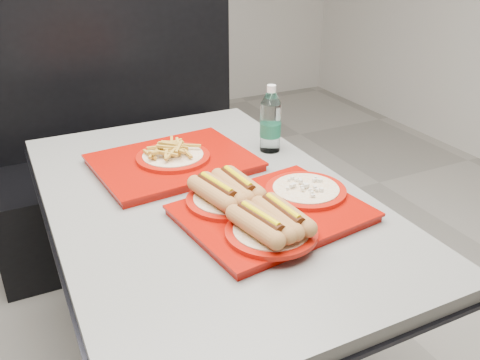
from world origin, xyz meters
name	(u,v)px	position (x,y,z in m)	size (l,w,h in m)	color
diner_table	(206,239)	(0.00, 0.00, 0.58)	(0.92, 1.42, 0.75)	black
booth_bench	(124,164)	(0.00, 1.09, 0.40)	(1.30, 0.57, 1.35)	black
tray_near	(266,207)	(0.09, -0.22, 0.79)	(0.54, 0.45, 0.11)	#990C04
tray_far	(173,159)	(-0.02, 0.23, 0.78)	(0.55, 0.45, 0.10)	#990C04
water_bottle	(270,123)	(0.35, 0.21, 0.86)	(0.08, 0.08, 0.24)	silver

